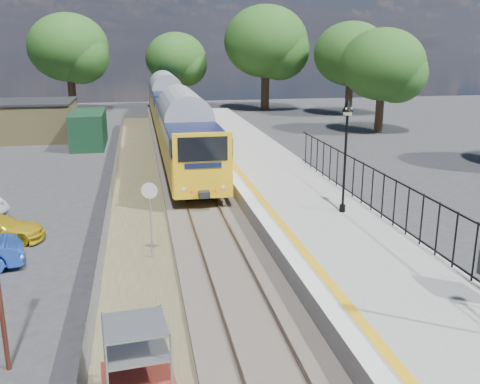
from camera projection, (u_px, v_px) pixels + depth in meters
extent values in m
plane|color=#2D2D30|center=(244.00, 313.00, 15.57)|extent=(120.00, 120.00, 0.00)
cube|color=#473F38|center=(203.00, 209.00, 25.00)|extent=(3.40, 80.00, 0.20)
cube|color=#4C472D|center=(140.00, 228.00, 22.61)|extent=(2.60, 70.00, 0.06)
cube|color=brown|center=(187.00, 207.00, 24.84)|extent=(0.07, 80.00, 0.14)
cube|color=brown|center=(218.00, 206.00, 25.10)|extent=(0.07, 80.00, 0.14)
cube|color=gray|center=(302.00, 209.00, 23.77)|extent=(5.00, 70.00, 0.90)
cube|color=silver|center=(252.00, 202.00, 23.25)|extent=(0.50, 70.00, 0.01)
cube|color=yellow|center=(264.00, 202.00, 23.34)|extent=(0.30, 70.00, 0.01)
cylinder|color=black|center=(342.00, 208.00, 21.92)|extent=(0.24, 0.24, 0.30)
cylinder|color=black|center=(345.00, 164.00, 21.42)|extent=(0.10, 0.10, 3.70)
cube|color=black|center=(347.00, 116.00, 20.90)|extent=(0.08, 0.08, 0.30)
cube|color=beige|center=(348.00, 111.00, 20.85)|extent=(0.26, 0.26, 0.30)
cone|color=black|center=(348.00, 105.00, 20.79)|extent=(0.44, 0.44, 0.50)
cube|color=black|center=(416.00, 192.00, 18.40)|extent=(0.05, 26.00, 0.05)
cube|color=#8F8250|center=(23.00, 121.00, 43.29)|extent=(8.00, 6.00, 3.00)
cube|color=black|center=(21.00, 102.00, 42.87)|extent=(8.20, 6.20, 0.15)
cube|color=#14381E|center=(89.00, 129.00, 40.55)|extent=(2.40, 6.00, 2.60)
cylinder|color=#332319|center=(72.00, 95.00, 60.57)|extent=(0.88, 0.88, 3.85)
ellipsoid|color=#25511B|center=(68.00, 47.00, 59.17)|extent=(8.80, 8.80, 7.48)
cylinder|color=#332319|center=(177.00, 95.00, 64.72)|extent=(0.72, 0.72, 3.15)
ellipsoid|color=#25511B|center=(176.00, 58.00, 63.57)|extent=(7.20, 7.20, 6.12)
cylinder|color=#332319|center=(265.00, 92.00, 62.59)|extent=(0.96, 0.96, 4.20)
ellipsoid|color=#25511B|center=(266.00, 41.00, 61.06)|extent=(9.60, 9.60, 8.16)
cylinder|color=#332319|center=(349.00, 99.00, 58.44)|extent=(0.80, 0.80, 3.50)
ellipsoid|color=#25511B|center=(351.00, 54.00, 57.17)|extent=(8.00, 8.00, 6.80)
cylinder|color=#332319|center=(379.00, 114.00, 46.77)|extent=(0.72, 0.72, 3.15)
ellipsoid|color=#25511B|center=(383.00, 64.00, 45.63)|extent=(7.20, 7.20, 6.12)
cube|color=yellow|center=(184.00, 140.00, 33.77)|extent=(2.80, 20.00, 1.90)
cube|color=#10173A|center=(183.00, 119.00, 33.43)|extent=(2.82, 20.00, 0.90)
cube|color=black|center=(183.00, 119.00, 33.43)|extent=(2.82, 18.00, 0.70)
cube|color=black|center=(184.00, 158.00, 34.09)|extent=(2.00, 18.00, 0.45)
cube|color=yellow|center=(166.00, 105.00, 53.27)|extent=(2.80, 20.00, 1.90)
cube|color=#10173A|center=(165.00, 91.00, 52.92)|extent=(2.82, 20.00, 0.90)
cube|color=black|center=(165.00, 91.00, 52.92)|extent=(2.82, 18.00, 0.70)
cube|color=black|center=(166.00, 116.00, 53.59)|extent=(2.00, 18.00, 0.45)
cube|color=black|center=(203.00, 149.00, 23.75)|extent=(2.24, 0.04, 1.10)
cylinder|color=#999EA3|center=(151.00, 225.00, 19.11)|extent=(0.06, 0.06, 2.59)
cylinder|color=silver|center=(149.00, 191.00, 18.71)|extent=(0.57, 0.18, 0.58)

